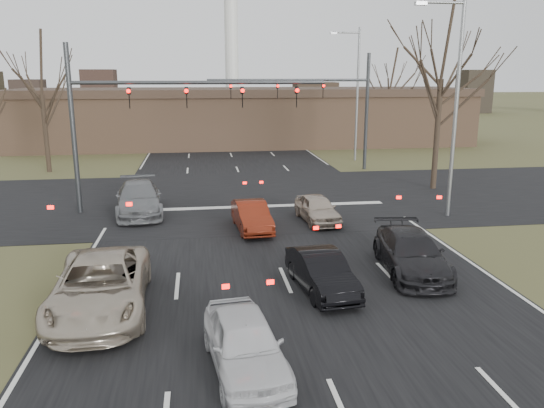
# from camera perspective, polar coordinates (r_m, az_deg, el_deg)

# --- Properties ---
(ground) EXTENTS (360.00, 360.00, 0.00)m
(ground) POSITION_cam_1_polar(r_m,az_deg,el_deg) (14.87, 3.37, -12.50)
(ground) COLOR #4E4D29
(ground) RESTS_ON ground
(road_main) EXTENTS (14.00, 300.00, 0.02)m
(road_main) POSITION_cam_1_polar(r_m,az_deg,el_deg) (73.41, -5.88, 8.57)
(road_main) COLOR black
(road_main) RESTS_ON ground
(road_cross) EXTENTS (200.00, 14.00, 0.02)m
(road_cross) POSITION_cam_1_polar(r_m,az_deg,el_deg) (28.95, -2.41, 0.66)
(road_cross) COLOR black
(road_cross) RESTS_ON ground
(building) EXTENTS (42.40, 10.40, 5.30)m
(building) POSITION_cam_1_polar(r_m,az_deg,el_deg) (51.43, -2.73, 9.39)
(building) COLOR #866248
(building) RESTS_ON ground
(mast_arm_near) EXTENTS (12.12, 0.24, 8.00)m
(mast_arm_near) POSITION_cam_1_polar(r_m,az_deg,el_deg) (26.23, -13.71, 10.10)
(mast_arm_near) COLOR #383A3D
(mast_arm_near) RESTS_ON ground
(mast_arm_far) EXTENTS (11.12, 0.24, 8.00)m
(mast_arm_far) POSITION_cam_1_polar(r_m,az_deg,el_deg) (37.17, 5.99, 11.29)
(mast_arm_far) COLOR #383A3D
(mast_arm_far) RESTS_ON ground
(streetlight_right_near) EXTENTS (2.34, 0.25, 10.00)m
(streetlight_right_near) POSITION_cam_1_polar(r_m,az_deg,el_deg) (25.79, 18.91, 10.85)
(streetlight_right_near) COLOR gray
(streetlight_right_near) RESTS_ON ground
(streetlight_right_far) EXTENTS (2.34, 0.25, 10.00)m
(streetlight_right_far) POSITION_cam_1_polar(r_m,az_deg,el_deg) (41.84, 8.95, 12.25)
(streetlight_right_far) COLOR gray
(streetlight_right_far) RESTS_ON ground
(tree_right_near) EXTENTS (6.90, 6.90, 11.50)m
(tree_right_near) POSITION_cam_1_polar(r_m,az_deg,el_deg) (32.21, 18.07, 17.26)
(tree_right_near) COLOR black
(tree_right_near) RESTS_ON ground
(tree_left_far) EXTENTS (5.70, 5.70, 9.50)m
(tree_left_far) POSITION_cam_1_polar(r_m,az_deg,el_deg) (39.45, -23.82, 13.76)
(tree_left_far) COLOR black
(tree_left_far) RESTS_ON ground
(tree_right_far) EXTENTS (5.40, 5.40, 9.00)m
(tree_right_far) POSITION_cam_1_polar(r_m,az_deg,el_deg) (51.22, 12.64, 13.87)
(tree_right_far) COLOR black
(tree_right_far) RESTS_ON ground
(car_silver_suv) EXTENTS (2.81, 5.68, 1.55)m
(car_silver_suv) POSITION_cam_1_polar(r_m,az_deg,el_deg) (15.90, -17.98, -8.34)
(car_silver_suv) COLOR #B1A48F
(car_silver_suv) RESTS_ON ground
(car_white_sedan) EXTENTS (2.02, 4.06, 1.33)m
(car_white_sedan) POSITION_cam_1_polar(r_m,az_deg,el_deg) (12.42, -2.94, -14.69)
(car_white_sedan) COLOR silver
(car_white_sedan) RESTS_ON ground
(car_black_hatch) EXTENTS (1.74, 3.89, 1.24)m
(car_black_hatch) POSITION_cam_1_polar(r_m,az_deg,el_deg) (16.63, 5.35, -7.29)
(car_black_hatch) COLOR black
(car_black_hatch) RESTS_ON ground
(car_charcoal_sedan) EXTENTS (2.46, 4.90, 1.36)m
(car_charcoal_sedan) POSITION_cam_1_polar(r_m,az_deg,el_deg) (18.67, 14.74, -5.11)
(car_charcoal_sedan) COLOR black
(car_charcoal_sedan) RESTS_ON ground
(car_grey_ahead) EXTENTS (2.69, 5.42, 1.51)m
(car_grey_ahead) POSITION_cam_1_polar(r_m,az_deg,el_deg) (26.38, -14.13, 0.61)
(car_grey_ahead) COLOR slate
(car_grey_ahead) RESTS_ON ground
(car_red_ahead) EXTENTS (1.61, 3.84, 1.24)m
(car_red_ahead) POSITION_cam_1_polar(r_m,az_deg,el_deg) (22.93, -2.20, -1.31)
(car_red_ahead) COLOR #641D0E
(car_red_ahead) RESTS_ON ground
(car_silver_ahead) EXTENTS (1.75, 3.71, 1.23)m
(car_silver_ahead) POSITION_cam_1_polar(r_m,az_deg,el_deg) (24.29, 4.90, -0.49)
(car_silver_ahead) COLOR #B4A491
(car_silver_ahead) RESTS_ON ground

